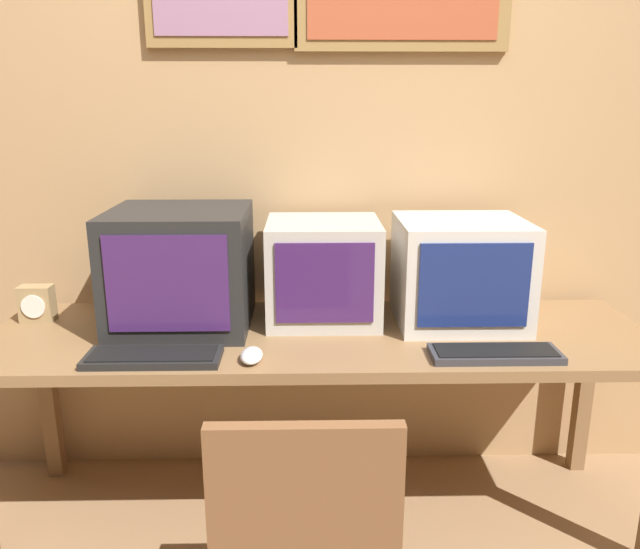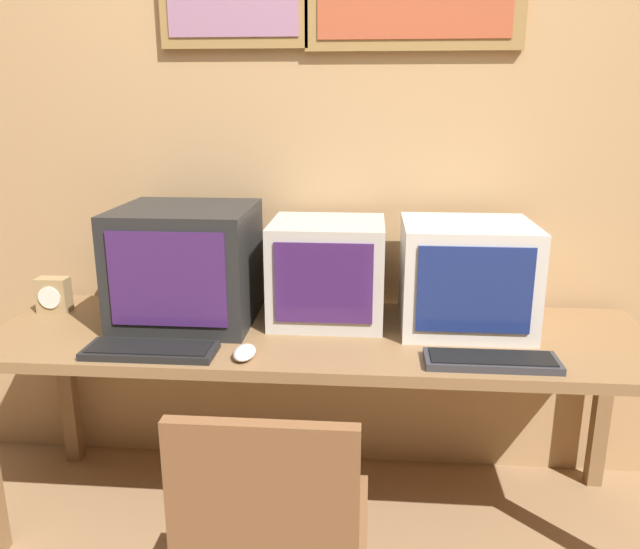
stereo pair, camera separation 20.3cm
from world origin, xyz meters
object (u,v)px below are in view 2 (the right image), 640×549
at_px(monitor_left, 187,265).
at_px(monitor_center, 327,271).
at_px(monitor_right, 466,276).
at_px(keyboard_main, 150,350).
at_px(desk_clock, 54,295).
at_px(keyboard_side, 491,361).
at_px(mouse_near_keyboard, 244,352).

xyz_separation_m(monitor_left, monitor_center, (0.48, 0.05, -0.03)).
relative_size(monitor_right, keyboard_main, 1.07).
height_order(monitor_center, desk_clock, monitor_center).
distance_m(keyboard_side, desk_clock, 1.55).
xyz_separation_m(monitor_left, keyboard_side, (0.99, -0.31, -0.19)).
xyz_separation_m(monitor_right, desk_clock, (-1.47, 0.03, -0.12)).
distance_m(monitor_left, mouse_near_keyboard, 0.45).
xyz_separation_m(monitor_center, keyboard_side, (0.51, -0.36, -0.16)).
relative_size(keyboard_main, keyboard_side, 1.03).
bearing_deg(mouse_near_keyboard, keyboard_main, 179.29).
bearing_deg(keyboard_side, desk_clock, 166.83).
bearing_deg(keyboard_side, monitor_right, 97.08).
distance_m(keyboard_side, mouse_near_keyboard, 0.73).
bearing_deg(desk_clock, mouse_near_keyboard, -24.99).
bearing_deg(monitor_center, desk_clock, -179.39).
relative_size(monitor_left, monitor_right, 1.07).
relative_size(monitor_left, keyboard_side, 1.17).
xyz_separation_m(monitor_center, mouse_near_keyboard, (-0.22, -0.37, -0.16)).
bearing_deg(monitor_right, monitor_center, 175.02).
distance_m(monitor_left, keyboard_side, 1.06).
bearing_deg(keyboard_side, mouse_near_keyboard, -179.29).
height_order(monitor_left, monitor_center, monitor_left).
height_order(monitor_left, keyboard_main, monitor_left).
height_order(monitor_right, mouse_near_keyboard, monitor_right).
distance_m(monitor_right, mouse_near_keyboard, 0.78).
bearing_deg(monitor_left, monitor_center, 6.10).
relative_size(monitor_left, monitor_center, 1.18).
xyz_separation_m(monitor_left, keyboard_main, (-0.03, -0.32, -0.19)).
bearing_deg(monitor_center, mouse_near_keyboard, -120.90).
bearing_deg(monitor_left, keyboard_side, -17.48).
distance_m(monitor_right, keyboard_side, 0.37).
height_order(keyboard_main, keyboard_side, same).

